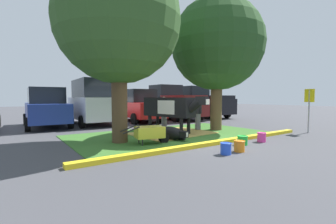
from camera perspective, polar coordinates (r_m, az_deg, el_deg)
name	(u,v)px	position (r m, az deg, el deg)	size (l,w,h in m)	color
ground_plane	(197,141)	(8.29, 7.25, -7.01)	(80.00, 80.00, 0.00)	#424247
grass_island	(172,134)	(9.57, 1.02, -5.50)	(7.97, 4.56, 0.02)	#386B28
curb_yellow	(216,143)	(7.75, 11.69, -7.35)	(9.17, 0.24, 0.12)	yellow
hay_bedding	(172,133)	(9.76, 1.01, -5.23)	(3.20, 2.40, 0.04)	tan
shade_tree_left	(118,22)	(8.28, -12.07, 20.86)	(4.09, 4.09, 6.06)	#4C3823
shade_tree_right	(217,44)	(11.24, 11.93, 15.90)	(4.21, 4.21, 6.06)	brown
cow_holstein	(171,107)	(9.72, 0.64, 1.15)	(1.26, 3.07, 1.56)	black
calf_lying	(171,133)	(8.35, 0.68, -5.24)	(0.77, 1.33, 0.48)	black
person_handler	(164,112)	(11.11, -0.99, 0.00)	(0.48, 0.34, 1.54)	slate
person_visitor_near	(198,113)	(10.78, 7.36, -0.24)	(0.34, 0.53, 1.51)	slate
wheelbarrow	(150,132)	(7.59, -4.39, -5.01)	(1.62, 0.83, 0.63)	gold
parking_sign	(309,102)	(11.65, 31.35, 2.13)	(0.13, 0.44, 1.88)	#99999E
bucket_blue	(226,148)	(6.46, 14.00, -8.65)	(0.31, 0.31, 0.31)	blue
bucket_orange	(239,146)	(6.87, 17.10, -7.95)	(0.32, 0.32, 0.32)	orange
bucket_green	(242,140)	(7.86, 17.81, -6.60)	(0.34, 0.34, 0.29)	green
bucket_pink	(262,137)	(8.60, 21.98, -5.71)	(0.31, 0.31, 0.32)	#EA3893
sedan_blue	(46,108)	(13.47, -27.67, 0.90)	(2.14, 4.46, 2.02)	navy
suv_dark_grey	(93,102)	(13.84, -17.95, 2.38)	(2.24, 4.66, 2.52)	silver
sedan_red	(138,106)	(14.81, -7.40, 1.49)	(2.14, 4.46, 2.02)	red
pickup_truck_maroon	(172,103)	(16.41, 0.99, 2.18)	(2.36, 5.47, 2.42)	maroon
pickup_truck_black	(200,103)	(18.39, 7.96, 2.30)	(2.36, 5.47, 2.42)	black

